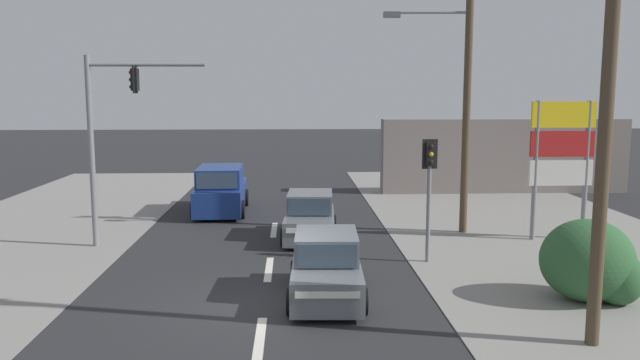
% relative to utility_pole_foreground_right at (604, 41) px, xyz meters
% --- Properties ---
extents(ground_plane, '(140.00, 140.00, 0.00)m').
position_rel_utility_pole_foreground_right_xyz_m(ground_plane, '(-6.33, 2.53, -5.78)').
color(ground_plane, '#28282B').
extents(lane_dash_near, '(0.20, 2.40, 0.01)m').
position_rel_utility_pole_foreground_right_xyz_m(lane_dash_near, '(-6.33, 0.53, -5.78)').
color(lane_dash_near, silver).
rests_on(lane_dash_near, ground).
extents(lane_dash_mid, '(0.20, 2.40, 0.01)m').
position_rel_utility_pole_foreground_right_xyz_m(lane_dash_mid, '(-6.33, 5.53, -5.78)').
color(lane_dash_mid, silver).
rests_on(lane_dash_mid, ground).
extents(lane_dash_far, '(0.20, 2.40, 0.01)m').
position_rel_utility_pole_foreground_right_xyz_m(lane_dash_far, '(-6.33, 10.53, -5.78)').
color(lane_dash_far, silver).
rests_on(lane_dash_far, ground).
extents(kerb_right_verge, '(10.00, 44.00, 0.02)m').
position_rel_utility_pole_foreground_right_xyz_m(kerb_right_verge, '(2.67, 4.53, -5.77)').
color(kerb_right_verge, gray).
rests_on(kerb_right_verge, ground).
extents(utility_pole_foreground_right, '(3.77, 0.67, 10.82)m').
position_rel_utility_pole_foreground_right_xyz_m(utility_pole_foreground_right, '(0.00, 0.00, 0.00)').
color(utility_pole_foreground_right, '#4C3D2B').
rests_on(utility_pole_foreground_right, ground).
extents(utility_pole_midground_right, '(3.78, 0.40, 10.42)m').
position_rel_utility_pole_foreground_right_xyz_m(utility_pole_midground_right, '(0.15, 9.80, -0.20)').
color(utility_pole_midground_right, '#4C3D2B').
rests_on(utility_pole_midground_right, ground).
extents(traffic_signal_mast, '(3.69, 0.44, 6.00)m').
position_rel_utility_pole_foreground_right_xyz_m(traffic_signal_mast, '(-11.38, 8.33, -1.95)').
color(traffic_signal_mast, slate).
rests_on(traffic_signal_mast, ground).
extents(pedestal_signal_right_kerb, '(0.44, 0.30, 3.56)m').
position_rel_utility_pole_foreground_right_xyz_m(pedestal_signal_right_kerb, '(-1.78, 6.04, -3.36)').
color(pedestal_signal_right_kerb, slate).
rests_on(pedestal_signal_right_kerb, ground).
extents(shopping_plaza_sign, '(2.10, 0.16, 4.60)m').
position_rel_utility_pole_foreground_right_xyz_m(shopping_plaza_sign, '(3.14, 8.61, -2.80)').
color(shopping_plaza_sign, slate).
rests_on(shopping_plaza_sign, ground).
extents(roadside_bush, '(2.27, 1.95, 1.94)m').
position_rel_utility_pole_foreground_right_xyz_m(roadside_bush, '(1.31, 2.51, -4.87)').
color(roadside_bush, '#2D5B33').
rests_on(roadside_bush, ground).
extents(shopfront_wall_far, '(12.00, 1.00, 3.60)m').
position_rel_utility_pole_foreground_right_xyz_m(shopfront_wall_far, '(4.67, 18.53, -3.98)').
color(shopfront_wall_far, gray).
rests_on(shopfront_wall_far, ground).
extents(hatchback_kerbside_parked, '(1.93, 3.72, 1.53)m').
position_rel_utility_pole_foreground_right_xyz_m(hatchback_kerbside_parked, '(-5.09, 9.18, -5.08)').
color(hatchback_kerbside_parked, slate).
rests_on(hatchback_kerbside_parked, ground).
extents(hatchback_crossing_left, '(1.90, 3.70, 1.53)m').
position_rel_utility_pole_foreground_right_xyz_m(hatchback_crossing_left, '(-4.87, 3.09, -5.08)').
color(hatchback_crossing_left, slate).
rests_on(hatchback_crossing_left, ground).
extents(suv_oncoming_mid, '(2.13, 4.57, 1.90)m').
position_rel_utility_pole_foreground_right_xyz_m(suv_oncoming_mid, '(-8.59, 13.94, -4.90)').
color(suv_oncoming_mid, navy).
rests_on(suv_oncoming_mid, ground).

